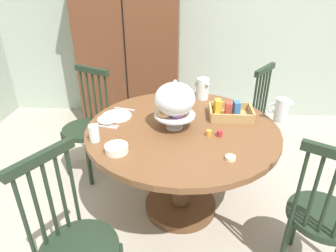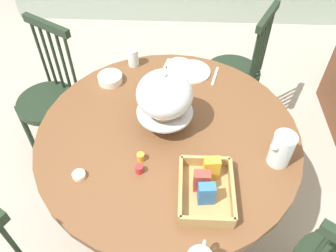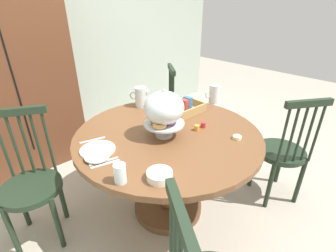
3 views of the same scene
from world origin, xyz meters
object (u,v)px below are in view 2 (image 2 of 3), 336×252
at_px(dining_table, 168,156).
at_px(pastry_stand_with_dome, 165,97).
at_px(orange_juice_pitcher, 281,150).
at_px(china_plate_large, 192,72).
at_px(drinking_glass, 133,57).
at_px(cereal_bowl, 110,79).
at_px(china_plate_small, 179,65).
at_px(butter_dish, 79,175).
at_px(windsor_chair_far_side, 50,100).
at_px(cereal_basket, 206,188).
at_px(windsor_chair_facing_door, 236,74).

xyz_separation_m(dining_table, pastry_stand_with_dome, (-0.05, -0.02, 0.38)).
bearing_deg(pastry_stand_with_dome, orange_juice_pitcher, 68.88).
height_order(china_plate_large, drinking_glass, drinking_glass).
distance_m(orange_juice_pitcher, drinking_glass, 1.03).
bearing_deg(pastry_stand_with_dome, cereal_bowl, -134.67).
xyz_separation_m(dining_table, china_plate_small, (-0.53, 0.04, 0.21)).
bearing_deg(butter_dish, drinking_glass, 169.40).
bearing_deg(windsor_chair_far_side, pastry_stand_with_dome, 60.17).
xyz_separation_m(china_plate_large, china_plate_small, (-0.04, -0.08, 0.01)).
distance_m(china_plate_large, cereal_bowl, 0.49).
xyz_separation_m(windsor_chair_far_side, orange_juice_pitcher, (0.67, 1.34, 0.37)).
bearing_deg(pastry_stand_with_dome, butter_dish, -47.76).
xyz_separation_m(cereal_basket, butter_dish, (-0.06, -0.57, -0.03)).
xyz_separation_m(orange_juice_pitcher, cereal_basket, (0.19, -0.34, -0.04)).
distance_m(dining_table, cereal_bowl, 0.56).
height_order(cereal_basket, china_plate_small, cereal_basket).
bearing_deg(butter_dish, cereal_bowl, 176.73).
bearing_deg(dining_table, windsor_chair_facing_door, 151.74).
bearing_deg(drinking_glass, windsor_chair_far_side, -86.44).
distance_m(dining_table, orange_juice_pitcher, 0.61).
relative_size(windsor_chair_far_side, china_plate_large, 4.43).
distance_m(windsor_chair_facing_door, cereal_bowl, 0.98).
height_order(orange_juice_pitcher, china_plate_small, orange_juice_pitcher).
relative_size(windsor_chair_far_side, cereal_bowl, 6.96).
relative_size(pastry_stand_with_dome, china_plate_small, 2.29).
bearing_deg(windsor_chair_facing_door, china_plate_small, -52.58).
distance_m(windsor_chair_far_side, butter_dish, 0.95).
height_order(china_plate_large, china_plate_small, china_plate_small).
distance_m(windsor_chair_far_side, pastry_stand_with_dome, 1.04).
xyz_separation_m(pastry_stand_with_dome, cereal_basket, (0.40, 0.20, -0.16)).
relative_size(drinking_glass, butter_dish, 1.83).
distance_m(windsor_chair_far_side, china_plate_small, 0.91).
height_order(windsor_chair_far_side, orange_juice_pitcher, windsor_chair_far_side).
xyz_separation_m(windsor_chair_far_side, butter_dish, (0.80, 0.43, 0.30)).
relative_size(windsor_chair_facing_door, drinking_glass, 8.86).
bearing_deg(cereal_bowl, pastry_stand_with_dome, 45.33).
bearing_deg(cereal_bowl, windsor_chair_far_side, -105.46).
xyz_separation_m(cereal_basket, drinking_glass, (-0.89, -0.41, 0.02)).
distance_m(cereal_bowl, drinking_glass, 0.21).
height_order(windsor_chair_far_side, butter_dish, windsor_chair_far_side).
height_order(cereal_basket, butter_dish, cereal_basket).
height_order(pastry_stand_with_dome, china_plate_large, pastry_stand_with_dome).
height_order(orange_juice_pitcher, cereal_bowl, orange_juice_pitcher).
distance_m(pastry_stand_with_dome, china_plate_large, 0.50).
relative_size(cereal_basket, china_plate_large, 1.44).
distance_m(dining_table, butter_dish, 0.52).
height_order(china_plate_large, cereal_bowl, cereal_bowl).
bearing_deg(drinking_glass, cereal_basket, 24.85).
xyz_separation_m(china_plate_small, butter_dish, (0.82, -0.43, -0.01)).
bearing_deg(china_plate_large, butter_dish, -33.52).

